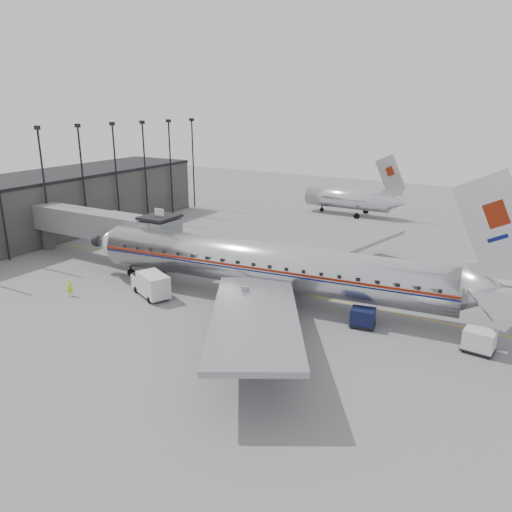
% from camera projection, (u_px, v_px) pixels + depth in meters
% --- Properties ---
extents(ground, '(160.00, 160.00, 0.00)m').
position_uv_depth(ground, '(207.00, 299.00, 47.45)').
color(ground, slate).
rests_on(ground, ground).
extents(terminal, '(12.00, 46.00, 8.00)m').
position_uv_depth(terminal, '(54.00, 204.00, 71.03)').
color(terminal, '#3C3936').
rests_on(terminal, ground).
extents(apron_line, '(60.00, 0.15, 0.01)m').
position_uv_depth(apron_line, '(266.00, 286.00, 50.91)').
color(apron_line, gold).
rests_on(apron_line, ground).
extents(jet_bridge, '(21.00, 6.20, 7.10)m').
position_uv_depth(jet_bridge, '(108.00, 227.00, 57.33)').
color(jet_bridge, '#595B5E').
rests_on(jet_bridge, ground).
extents(floodlight_masts, '(0.90, 42.25, 15.25)m').
position_uv_depth(floodlight_masts, '(100.00, 174.00, 69.02)').
color(floodlight_masts, black).
rests_on(floodlight_masts, ground).
extents(distant_aircraft_near, '(16.39, 3.20, 10.26)m').
position_uv_depth(distant_aircraft_near, '(349.00, 198.00, 81.98)').
color(distant_aircraft_near, silver).
rests_on(distant_aircraft_near, ground).
extents(airliner, '(42.66, 39.34, 13.51)m').
position_uv_depth(airliner, '(275.00, 266.00, 46.23)').
color(airliner, silver).
rests_on(airliner, ground).
extents(service_van, '(5.43, 3.85, 2.39)m').
position_uv_depth(service_van, '(151.00, 283.00, 48.03)').
color(service_van, silver).
rests_on(service_van, ground).
extents(baggage_cart_navy, '(2.31, 1.92, 1.61)m').
position_uv_depth(baggage_cart_navy, '(363.00, 317.00, 41.49)').
color(baggage_cart_navy, '#0D1334').
rests_on(baggage_cart_navy, ground).
extents(baggage_cart_white, '(2.42, 1.93, 1.78)m').
position_uv_depth(baggage_cart_white, '(479.00, 340.00, 37.29)').
color(baggage_cart_white, silver).
rests_on(baggage_cart_white, ground).
extents(ramp_worker, '(0.73, 0.71, 1.69)m').
position_uv_depth(ramp_worker, '(70.00, 288.00, 48.12)').
color(ramp_worker, '#D7EB1B').
rests_on(ramp_worker, ground).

